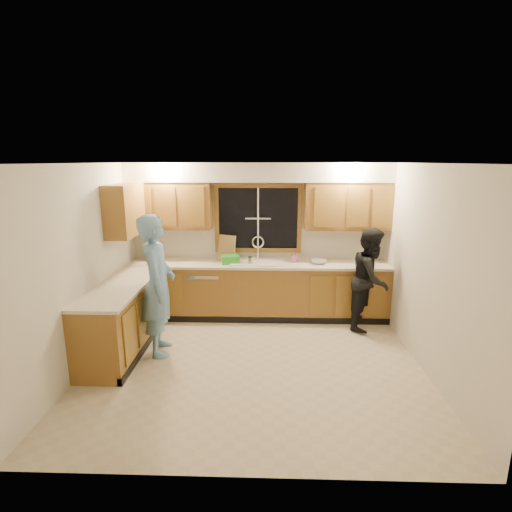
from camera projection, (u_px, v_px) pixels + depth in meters
The scene contains 26 objects.
floor at pixel (254, 363), 5.12m from camera, with size 4.20×4.20×0.00m, color #C3B496.
ceiling at pixel (254, 163), 4.53m from camera, with size 4.20×4.20×0.00m, color white.
wall_back at pixel (258, 239), 6.67m from camera, with size 4.20×4.20×0.00m, color beige.
wall_left at pixel (83, 268), 4.89m from camera, with size 3.80×3.80×0.00m, color beige.
wall_right at pixel (429, 271), 4.76m from camera, with size 3.80×3.80×0.00m, color beige.
base_cabinets_back at pixel (258, 291), 6.57m from camera, with size 4.20×0.60×0.88m, color olive.
base_cabinets_left at pixel (122, 319), 5.41m from camera, with size 0.60×1.90×0.88m, color olive.
countertop_back at pixel (258, 264), 6.45m from camera, with size 4.20×0.63×0.04m, color beige.
countertop_left at pixel (121, 286), 5.30m from camera, with size 0.63×1.90×0.04m, color beige.
upper_cabinets_left at pixel (170, 206), 6.42m from camera, with size 1.35×0.33×0.75m, color olive.
upper_cabinets_right at pixel (347, 206), 6.33m from camera, with size 1.35×0.33×0.75m, color olive.
upper_cabinets_return at pixel (125, 210), 5.84m from camera, with size 0.33×0.90×0.75m, color olive.
soffit at pixel (258, 172), 6.25m from camera, with size 4.20×0.35×0.30m, color white.
window_frame at pixel (258, 218), 6.58m from camera, with size 1.44×0.03×1.14m.
sink at pixel (258, 266), 6.47m from camera, with size 0.86×0.52×0.57m.
dishwasher at pixel (206, 292), 6.59m from camera, with size 0.60×0.56×0.82m, color white.
stove at pixel (106, 336), 4.85m from camera, with size 0.58×0.75×0.90m, color white.
man at pixel (158, 285), 5.22m from camera, with size 0.68×0.45×1.88m, color #6A9BC9.
woman at pixel (371, 279), 6.05m from camera, with size 0.76×0.59×1.56m, color black.
knife_block at pixel (151, 254), 6.55m from camera, with size 0.13×0.11×0.23m, color olive.
cutting_board at pixel (227, 247), 6.62m from camera, with size 0.31×0.02×0.41m, color tan.
dish_crate at pixel (230, 259), 6.42m from camera, with size 0.28×0.26×0.13m, color #2A9125.
soap_bottle at pixel (294, 257), 6.49m from camera, with size 0.08×0.08×0.17m, color #F15C9E.
bowl at pixel (319, 262), 6.40m from camera, with size 0.23×0.23×0.06m, color silver.
can_left at pixel (231, 261), 6.36m from camera, with size 0.06×0.06×0.11m, color tan.
can_right at pixel (250, 261), 6.29m from camera, with size 0.07×0.07×0.13m, color tan.
Camera 1 is at (0.18, -4.65, 2.53)m, focal length 28.00 mm.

